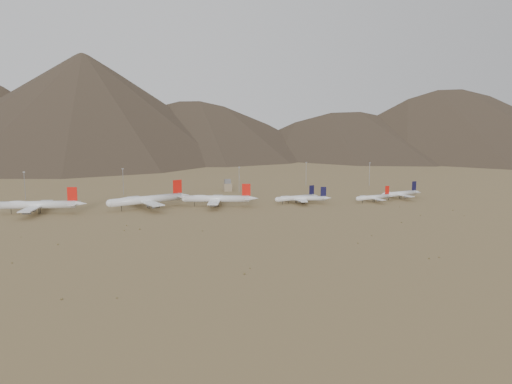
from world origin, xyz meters
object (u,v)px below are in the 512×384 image
object	(u,v)px
narrowbody_b	(305,198)
control_tower	(228,186)
narrowbody_a	(296,198)
widebody_centre	(147,200)
widebody_west	(38,205)
widebody_east	(217,199)

from	to	relation	value
narrowbody_b	control_tower	bearing A→B (deg)	133.65
narrowbody_b	control_tower	size ratio (longest dim) A/B	3.69
narrowbody_a	narrowbody_b	bearing A→B (deg)	-51.00
widebody_centre	control_tower	distance (m)	115.97
widebody_west	widebody_centre	world-z (taller)	widebody_centre
narrowbody_a	control_tower	bearing A→B (deg)	103.55
widebody_west	widebody_centre	size ratio (longest dim) A/B	0.99
widebody_centre	widebody_east	distance (m)	58.12
widebody_east	control_tower	world-z (taller)	widebody_east
widebody_east	widebody_centre	bearing A→B (deg)	-169.40
widebody_centre	widebody_east	size ratio (longest dim) A/B	1.10
widebody_west	widebody_centre	xyz separation A→B (m)	(83.35, 1.32, 0.39)
widebody_east	narrowbody_b	size ratio (longest dim) A/B	1.44
widebody_centre	control_tower	xyz separation A→B (m)	(83.95, 79.98, -2.22)
widebody_east	narrowbody_b	distance (m)	76.70
narrowbody_b	widebody_west	bearing A→B (deg)	-167.88
narrowbody_b	control_tower	xyz separation A→B (m)	(-50.38, 91.08, 0.48)
widebody_west	narrowbody_b	xyz separation A→B (m)	(217.68, -9.79, -2.30)
widebody_west	control_tower	distance (m)	186.01
narrowbody_b	control_tower	world-z (taller)	narrowbody_b
widebody_east	narrowbody_b	bearing A→B (deg)	10.92
widebody_east	narrowbody_b	world-z (taller)	widebody_east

